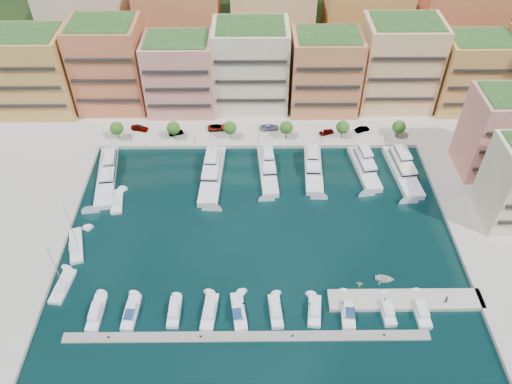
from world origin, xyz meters
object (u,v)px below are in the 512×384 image
tree_4 (343,127)px  yacht_6 (402,168)px  tree_1 (173,128)px  yacht_2 (212,172)px  cruiser_8 (387,311)px  car_5 (362,129)px  sailboat_2 (117,202)px  cruiser_2 (174,312)px  cruiser_7 (348,311)px  cruiser_6 (315,311)px  tree_5 (399,127)px  car_1 (176,133)px  person_1 (446,299)px  tender_2 (385,279)px  yacht_5 (364,166)px  lamppost_3 (322,135)px  yacht_4 (313,167)px  lamppost_2 (258,135)px  cruiser_5 (276,312)px  cruiser_4 (239,312)px  tree_0 (117,128)px  yacht_0 (107,173)px  car_2 (217,127)px  car_3 (270,127)px  car_4 (327,132)px  person_0 (384,301)px  tree_2 (230,128)px  lamppost_4 (386,134)px  cruiser_9 (420,310)px  car_0 (140,128)px  cruiser_1 (131,313)px  lamppost_0 (130,136)px  cruiser_3 (210,312)px  cruiser_0 (96,313)px  tender_1 (359,283)px  yacht_3 (268,168)px  lamppost_1 (194,135)px  sailboat_0 (63,287)px  tree_3 (286,128)px

tree_4 → yacht_6: size_ratio=0.27×
tree_1 → yacht_2: tree_1 is taller
cruiser_8 → car_5: bearing=85.4°
sailboat_2 → cruiser_2: bearing=-61.1°
cruiser_2 → cruiser_7: (35.33, -0.03, 0.02)m
cruiser_6 → tree_5: bearing=63.3°
car_1 → person_1: size_ratio=2.28×
tender_2 → car_1: bearing=53.5°
yacht_5 → cruiser_8: bearing=-93.6°
lamppost_3 → yacht_2: 33.00m
tree_4 → yacht_4: (-9.31, -13.28, -3.65)m
lamppost_2 → car_5: lamppost_2 is taller
person_1 → sailboat_2: bearing=-28.7°
cruiser_5 → cruiser_4: bearing=-179.7°
tree_0 → yacht_0: size_ratio=0.24×
tree_5 → car_2: tree_5 is taller
car_3 → car_4: (16.52, -2.30, -0.08)m
person_0 → person_1: size_ratio=0.89×
tree_2 → tree_5: same height
lamppost_4 → cruiser_9: size_ratio=0.50×
yacht_6 → cruiser_4: yacht_6 is taller
car_0 → cruiser_1: bearing=-158.8°
lamppost_4 → car_3: size_ratio=0.75×
lamppost_2 → yacht_2: yacht_2 is taller
tree_5 → car_3: (-36.58, 4.33, -2.93)m
lamppost_0 → cruiser_3: size_ratio=0.47×
cruiser_6 → car_0: (-45.53, 62.40, 1.30)m
tree_1 → yacht_2: 19.32m
tree_1 → cruiser_8: tree_1 is taller
tree_0 → cruiser_6: (50.83, -58.08, -4.20)m
yacht_2 → car_1: 20.55m
tree_0 → cruiser_0: (6.43, -58.10, -4.20)m
car_0 → car_1: bearing=-88.1°
yacht_4 → cruiser_5: bearing=-104.8°
car_1 → cruiser_5: bearing=-176.3°
tree_1 → person_0: tree_1 is taller
yacht_6 → tender_1: (-17.32, -37.07, -0.80)m
yacht_3 → cruiser_2: (-20.12, -44.62, -0.66)m
cruiser_7 → tree_0: bearing=134.7°
lamppost_1 → yacht_5: (46.48, -10.47, -2.62)m
cruiser_8 → sailboat_0: size_ratio=0.55×
lamppost_3 → yacht_4: size_ratio=0.22×
cruiser_1 → cruiser_7: bearing=-0.0°
tree_4 → person_1: 58.08m
tree_1 → cruiser_6: bearing=-59.0°
tender_1 → car_4: (-1.18, 53.11, 1.32)m
tree_1 → yacht_6: 64.09m
tree_1 → tree_3: same height
tree_4 → car_5: size_ratio=1.28×
tender_1 → cruiser_6: bearing=135.5°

